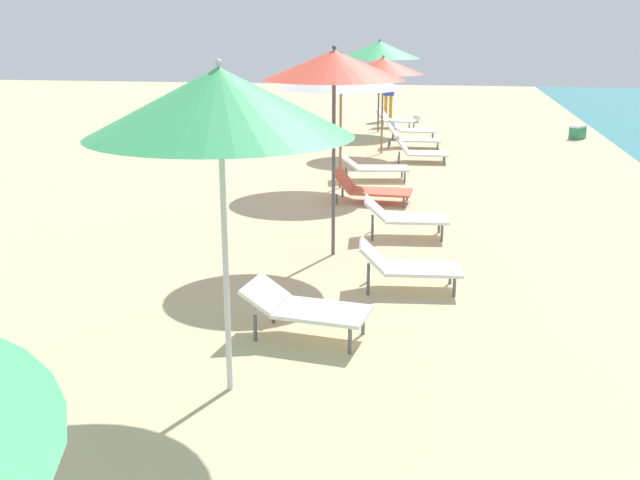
{
  "coord_description": "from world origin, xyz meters",
  "views": [
    {
      "loc": [
        1.24,
        2.9,
        3.04
      ],
      "look_at": [
        -0.06,
        10.37,
        0.86
      ],
      "focal_mm": 41.5,
      "sensor_mm": 36.0,
      "label": 1
    }
  ],
  "objects_px": {
    "lounger_third_shoreside": "(305,307)",
    "person_walking_mid": "(389,90)",
    "lounger_fifth_inland": "(370,188)",
    "umbrella_farthest": "(380,50)",
    "lounger_fourth_inland": "(407,265)",
    "umbrella_third": "(220,102)",
    "lounger_fifth_shoreside": "(372,166)",
    "umbrella_fourth": "(334,66)",
    "lounger_fourth_shoreside": "(404,216)",
    "beach_ball": "(417,118)",
    "lounger_sixth_inland": "(420,151)",
    "cooler_box": "(578,132)",
    "umbrella_fifth": "(341,72)",
    "lounger_farthest_shoreside": "(395,119)",
    "umbrella_sixth": "(383,66)",
    "lounger_sixth_shoreside": "(412,138)",
    "lounger_farthest_inland": "(411,129)"
  },
  "relations": [
    {
      "from": "umbrella_third",
      "to": "lounger_fifth_shoreside",
      "type": "height_order",
      "value": "umbrella_third"
    },
    {
      "from": "lounger_fifth_inland",
      "to": "umbrella_farthest",
      "type": "bearing_deg",
      "value": 97.22
    },
    {
      "from": "lounger_fourth_shoreside",
      "to": "umbrella_fifth",
      "type": "distance_m",
      "value": 4.11
    },
    {
      "from": "lounger_fourth_inland",
      "to": "cooler_box",
      "type": "xyz_separation_m",
      "value": [
        4.02,
        13.44,
        -0.11
      ]
    },
    {
      "from": "beach_ball",
      "to": "lounger_sixth_shoreside",
      "type": "bearing_deg",
      "value": -88.64
    },
    {
      "from": "lounger_fifth_inland",
      "to": "person_walking_mid",
      "type": "xyz_separation_m",
      "value": [
        -0.72,
        12.42,
        0.76
      ]
    },
    {
      "from": "lounger_sixth_shoreside",
      "to": "umbrella_farthest",
      "type": "xyz_separation_m",
      "value": [
        -1.18,
        2.89,
        2.15
      ]
    },
    {
      "from": "cooler_box",
      "to": "lounger_fourth_inland",
      "type": "bearing_deg",
      "value": -106.64
    },
    {
      "from": "lounger_third_shoreside",
      "to": "umbrella_farthest",
      "type": "relative_size",
      "value": 0.49
    },
    {
      "from": "lounger_sixth_shoreside",
      "to": "lounger_farthest_shoreside",
      "type": "distance_m",
      "value": 3.98
    },
    {
      "from": "lounger_third_shoreside",
      "to": "beach_ball",
      "type": "distance_m",
      "value": 18.19
    },
    {
      "from": "lounger_third_shoreside",
      "to": "person_walking_mid",
      "type": "height_order",
      "value": "person_walking_mid"
    },
    {
      "from": "lounger_third_shoreside",
      "to": "lounger_fifth_shoreside",
      "type": "relative_size",
      "value": 0.87
    },
    {
      "from": "umbrella_third",
      "to": "lounger_fifth_inland",
      "type": "xyz_separation_m",
      "value": [
        0.43,
        7.37,
        -2.22
      ]
    },
    {
      "from": "lounger_fourth_inland",
      "to": "cooler_box",
      "type": "relative_size",
      "value": 2.24
    },
    {
      "from": "lounger_sixth_inland",
      "to": "umbrella_farthest",
      "type": "distance_m",
      "value": 5.66
    },
    {
      "from": "lounger_fifth_shoreside",
      "to": "lounger_farthest_shoreside",
      "type": "xyz_separation_m",
      "value": [
        -0.17,
        8.37,
        -0.01
      ]
    },
    {
      "from": "lounger_sixth_inland",
      "to": "lounger_farthest_shoreside",
      "type": "xyz_separation_m",
      "value": [
        -1.05,
        6.05,
        0.02
      ]
    },
    {
      "from": "umbrella_fourth",
      "to": "lounger_fourth_shoreside",
      "type": "height_order",
      "value": "umbrella_fourth"
    },
    {
      "from": "umbrella_fifth",
      "to": "lounger_farthest_shoreside",
      "type": "height_order",
      "value": "umbrella_fifth"
    },
    {
      "from": "lounger_fourth_shoreside",
      "to": "umbrella_sixth",
      "type": "bearing_deg",
      "value": 91.94
    },
    {
      "from": "cooler_box",
      "to": "umbrella_fourth",
      "type": "bearing_deg",
      "value": -112.75
    },
    {
      "from": "lounger_sixth_inland",
      "to": "beach_ball",
      "type": "height_order",
      "value": "lounger_sixth_inland"
    },
    {
      "from": "lounger_third_shoreside",
      "to": "lounger_sixth_shoreside",
      "type": "distance_m",
      "value": 12.66
    },
    {
      "from": "lounger_sixth_inland",
      "to": "lounger_farthest_shoreside",
      "type": "relative_size",
      "value": 0.96
    },
    {
      "from": "lounger_fourth_inland",
      "to": "lounger_farthest_shoreside",
      "type": "distance_m",
      "value": 15.0
    },
    {
      "from": "umbrella_fourth",
      "to": "lounger_sixth_inland",
      "type": "relative_size",
      "value": 2.25
    },
    {
      "from": "lounger_third_shoreside",
      "to": "person_walking_mid",
      "type": "xyz_separation_m",
      "value": [
        -0.73,
        18.57,
        0.69
      ]
    },
    {
      "from": "lounger_fourth_inland",
      "to": "lounger_fifth_shoreside",
      "type": "relative_size",
      "value": 0.83
    },
    {
      "from": "person_walking_mid",
      "to": "lounger_fifth_inland",
      "type": "bearing_deg",
      "value": -171.85
    },
    {
      "from": "lounger_third_shoreside",
      "to": "lounger_farthest_inland",
      "type": "xyz_separation_m",
      "value": [
        0.29,
        14.26,
        -0.05
      ]
    },
    {
      "from": "lounger_third_shoreside",
      "to": "umbrella_fourth",
      "type": "xyz_separation_m",
      "value": [
        -0.16,
        2.87,
        2.24
      ]
    },
    {
      "from": "lounger_third_shoreside",
      "to": "umbrella_fifth",
      "type": "xyz_separation_m",
      "value": [
        -0.72,
        7.3,
        1.91
      ]
    },
    {
      "from": "person_walking_mid",
      "to": "umbrella_fifth",
      "type": "bearing_deg",
      "value": -175.13
    },
    {
      "from": "lounger_sixth_shoreside",
      "to": "lounger_farthest_shoreside",
      "type": "relative_size",
      "value": 1.1
    },
    {
      "from": "lounger_fourth_inland",
      "to": "umbrella_third",
      "type": "bearing_deg",
      "value": -121.44
    },
    {
      "from": "umbrella_fourth",
      "to": "beach_ball",
      "type": "xyz_separation_m",
      "value": [
        0.43,
        15.31,
        -2.44
      ]
    },
    {
      "from": "lounger_farthest_inland",
      "to": "umbrella_farthest",
      "type": "bearing_deg",
      "value": 129.61
    },
    {
      "from": "lounger_fourth_inland",
      "to": "lounger_farthest_inland",
      "type": "relative_size",
      "value": 0.92
    },
    {
      "from": "umbrella_fourth",
      "to": "lounger_fourth_shoreside",
      "type": "xyz_separation_m",
      "value": [
        0.91,
        1.09,
        -2.25
      ]
    },
    {
      "from": "lounger_fourth_shoreside",
      "to": "lounger_fourth_inland",
      "type": "bearing_deg",
      "value": -91.22
    },
    {
      "from": "lounger_fifth_shoreside",
      "to": "person_walking_mid",
      "type": "relative_size",
      "value": 0.91
    },
    {
      "from": "lounger_fourth_inland",
      "to": "person_walking_mid",
      "type": "xyz_separation_m",
      "value": [
        -1.66,
        16.94,
        0.71
      ]
    },
    {
      "from": "lounger_fifth_shoreside",
      "to": "lounger_fifth_inland",
      "type": "bearing_deg",
      "value": -94.85
    },
    {
      "from": "umbrella_third",
      "to": "umbrella_fourth",
      "type": "bearing_deg",
      "value": 86.24
    },
    {
      "from": "umbrella_fourth",
      "to": "umbrella_sixth",
      "type": "distance_m",
      "value": 8.73
    },
    {
      "from": "lounger_fourth_inland",
      "to": "lounger_sixth_shoreside",
      "type": "distance_m",
      "value": 11.05
    },
    {
      "from": "lounger_fourth_inland",
      "to": "lounger_fifth_inland",
      "type": "height_order",
      "value": "lounger_fifth_inland"
    },
    {
      "from": "umbrella_fifth",
      "to": "lounger_sixth_inland",
      "type": "height_order",
      "value": "umbrella_fifth"
    },
    {
      "from": "umbrella_third",
      "to": "cooler_box",
      "type": "relative_size",
      "value": 4.93
    }
  ]
}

